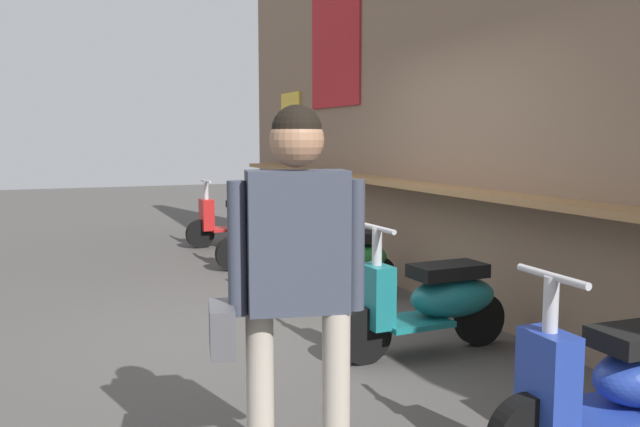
{
  "coord_description": "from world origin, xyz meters",
  "views": [
    {
      "loc": [
        4.96,
        -1.51,
        1.58
      ],
      "look_at": [
        -1.01,
        0.96,
        0.83
      ],
      "focal_mm": 37.52,
      "sensor_mm": 36.0,
      "label": 1
    }
  ],
  "objects_px": {
    "scooter_teal": "(434,300)",
    "scooter_blue": "(627,382)",
    "scooter_green": "(339,260)",
    "shopper_with_handbag": "(294,264)",
    "scooter_cream": "(279,235)",
    "scooter_red": "(239,219)"
  },
  "relations": [
    {
      "from": "scooter_teal",
      "to": "scooter_blue",
      "type": "xyz_separation_m",
      "value": [
        1.76,
        0.0,
        0.0
      ]
    },
    {
      "from": "scooter_green",
      "to": "scooter_blue",
      "type": "height_order",
      "value": "same"
    },
    {
      "from": "scooter_green",
      "to": "scooter_blue",
      "type": "xyz_separation_m",
      "value": [
        3.47,
        -0.0,
        0.0
      ]
    },
    {
      "from": "scooter_teal",
      "to": "shopper_with_handbag",
      "type": "xyz_separation_m",
      "value": [
        1.49,
        -1.64,
        0.66
      ]
    },
    {
      "from": "scooter_cream",
      "to": "scooter_red",
      "type": "bearing_deg",
      "value": -89.43
    },
    {
      "from": "scooter_blue",
      "to": "scooter_green",
      "type": "bearing_deg",
      "value": -88.2
    },
    {
      "from": "scooter_red",
      "to": "scooter_cream",
      "type": "bearing_deg",
      "value": 88.08
    },
    {
      "from": "scooter_teal",
      "to": "scooter_blue",
      "type": "relative_size",
      "value": 1.0
    },
    {
      "from": "scooter_green",
      "to": "scooter_teal",
      "type": "bearing_deg",
      "value": 88.43
    },
    {
      "from": "scooter_cream",
      "to": "scooter_blue",
      "type": "xyz_separation_m",
      "value": [
        5.24,
        -0.0,
        0.0
      ]
    },
    {
      "from": "scooter_blue",
      "to": "scooter_red",
      "type": "bearing_deg",
      "value": -88.2
    },
    {
      "from": "scooter_cream",
      "to": "scooter_teal",
      "type": "relative_size",
      "value": 1.0
    },
    {
      "from": "scooter_green",
      "to": "scooter_blue",
      "type": "bearing_deg",
      "value": 88.43
    },
    {
      "from": "scooter_red",
      "to": "scooter_cream",
      "type": "relative_size",
      "value": 1.0
    },
    {
      "from": "scooter_red",
      "to": "scooter_teal",
      "type": "distance_m",
      "value": 5.27
    },
    {
      "from": "scooter_blue",
      "to": "shopper_with_handbag",
      "type": "distance_m",
      "value": 1.79
    },
    {
      "from": "scooter_cream",
      "to": "shopper_with_handbag",
      "type": "xyz_separation_m",
      "value": [
        4.98,
        -1.64,
        0.66
      ]
    },
    {
      "from": "scooter_teal",
      "to": "scooter_green",
      "type": "bearing_deg",
      "value": -92.24
    },
    {
      "from": "scooter_cream",
      "to": "scooter_teal",
      "type": "bearing_deg",
      "value": 90.57
    },
    {
      "from": "scooter_red",
      "to": "scooter_green",
      "type": "xyz_separation_m",
      "value": [
        3.56,
        0.0,
        0.0
      ]
    },
    {
      "from": "scooter_teal",
      "to": "scooter_blue",
      "type": "height_order",
      "value": "same"
    },
    {
      "from": "scooter_teal",
      "to": "scooter_cream",
      "type": "bearing_deg",
      "value": -92.24
    }
  ]
}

